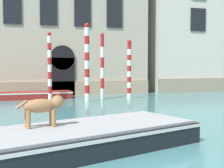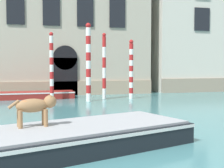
{
  "view_description": "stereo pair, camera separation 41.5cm",
  "coord_description": "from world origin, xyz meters",
  "px_view_note": "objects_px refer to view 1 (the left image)",
  "views": [
    {
      "loc": [
        0.53,
        -1.74,
        2.14
      ],
      "look_at": [
        4.8,
        12.85,
        1.2
      ],
      "focal_mm": 50.0,
      "sensor_mm": 36.0,
      "label": 1
    },
    {
      "loc": [
        0.93,
        -1.85,
        2.14
      ],
      "look_at": [
        4.8,
        12.85,
        1.2
      ],
      "focal_mm": 50.0,
      "sensor_mm": 36.0,
      "label": 2
    }
  ],
  "objects_px": {
    "boat_foreground": "(60,140)",
    "dog_on_deck": "(44,106)",
    "mooring_pole_3": "(102,66)",
    "mooring_pole_2": "(129,69)",
    "mooring_pole_4": "(50,66)",
    "boat_moored_near_palazzo": "(26,95)",
    "mooring_pole_0": "(87,62)"
  },
  "relations": [
    {
      "from": "mooring_pole_0",
      "to": "boat_foreground",
      "type": "bearing_deg",
      "value": -105.32
    },
    {
      "from": "mooring_pole_4",
      "to": "dog_on_deck",
      "type": "bearing_deg",
      "value": -95.82
    },
    {
      "from": "boat_foreground",
      "to": "dog_on_deck",
      "type": "bearing_deg",
      "value": 115.97
    },
    {
      "from": "boat_moored_near_palazzo",
      "to": "mooring_pole_2",
      "type": "distance_m",
      "value": 6.66
    },
    {
      "from": "boat_foreground",
      "to": "dog_on_deck",
      "type": "height_order",
      "value": "dog_on_deck"
    },
    {
      "from": "mooring_pole_2",
      "to": "dog_on_deck",
      "type": "bearing_deg",
      "value": -119.46
    },
    {
      "from": "boat_foreground",
      "to": "boat_moored_near_palazzo",
      "type": "bearing_deg",
      "value": 74.59
    },
    {
      "from": "mooring_pole_0",
      "to": "mooring_pole_3",
      "type": "bearing_deg",
      "value": 43.86
    },
    {
      "from": "boat_foreground",
      "to": "mooring_pole_3",
      "type": "distance_m",
      "value": 12.28
    },
    {
      "from": "dog_on_deck",
      "to": "mooring_pole_4",
      "type": "xyz_separation_m",
      "value": [
        1.13,
        11.08,
        0.95
      ]
    },
    {
      "from": "mooring_pole_3",
      "to": "mooring_pole_2",
      "type": "bearing_deg",
      "value": -15.71
    },
    {
      "from": "mooring_pole_3",
      "to": "mooring_pole_4",
      "type": "xyz_separation_m",
      "value": [
        -3.25,
        -0.03,
        -0.02
      ]
    },
    {
      "from": "boat_moored_near_palazzo",
      "to": "mooring_pole_0",
      "type": "height_order",
      "value": "mooring_pole_0"
    },
    {
      "from": "mooring_pole_0",
      "to": "mooring_pole_3",
      "type": "xyz_separation_m",
      "value": [
        1.22,
        1.17,
        -0.22
      ]
    },
    {
      "from": "boat_moored_near_palazzo",
      "to": "mooring_pole_2",
      "type": "relative_size",
      "value": 1.53
    },
    {
      "from": "boat_foreground",
      "to": "dog_on_deck",
      "type": "xyz_separation_m",
      "value": [
        -0.34,
        0.36,
        0.8
      ]
    },
    {
      "from": "boat_moored_near_palazzo",
      "to": "mooring_pole_2",
      "type": "bearing_deg",
      "value": -16.34
    },
    {
      "from": "boat_moored_near_palazzo",
      "to": "mooring_pole_0",
      "type": "relative_size",
      "value": 1.25
    },
    {
      "from": "mooring_pole_0",
      "to": "mooring_pole_2",
      "type": "height_order",
      "value": "mooring_pole_0"
    },
    {
      "from": "dog_on_deck",
      "to": "mooring_pole_3",
      "type": "relative_size",
      "value": 0.29
    },
    {
      "from": "mooring_pole_2",
      "to": "mooring_pole_0",
      "type": "bearing_deg",
      "value": -165.98
    },
    {
      "from": "boat_foreground",
      "to": "boat_moored_near_palazzo",
      "type": "xyz_separation_m",
      "value": [
        -0.57,
        12.65,
        -0.08
      ]
    },
    {
      "from": "mooring_pole_4",
      "to": "mooring_pole_3",
      "type": "bearing_deg",
      "value": 0.59
    },
    {
      "from": "dog_on_deck",
      "to": "boat_moored_near_palazzo",
      "type": "distance_m",
      "value": 12.33
    },
    {
      "from": "boat_moored_near_palazzo",
      "to": "mooring_pole_4",
      "type": "distance_m",
      "value": 2.58
    },
    {
      "from": "boat_foreground",
      "to": "mooring_pole_3",
      "type": "height_order",
      "value": "mooring_pole_3"
    },
    {
      "from": "boat_moored_near_palazzo",
      "to": "mooring_pole_3",
      "type": "xyz_separation_m",
      "value": [
        4.61,
        -1.18,
        1.84
      ]
    },
    {
      "from": "mooring_pole_2",
      "to": "mooring_pole_4",
      "type": "height_order",
      "value": "mooring_pole_4"
    },
    {
      "from": "boat_foreground",
      "to": "mooring_pole_2",
      "type": "xyz_separation_m",
      "value": [
        5.67,
        11.01,
        1.56
      ]
    },
    {
      "from": "dog_on_deck",
      "to": "mooring_pole_0",
      "type": "relative_size",
      "value": 0.26
    },
    {
      "from": "boat_foreground",
      "to": "mooring_pole_0",
      "type": "relative_size",
      "value": 1.7
    },
    {
      "from": "boat_foreground",
      "to": "mooring_pole_4",
      "type": "xyz_separation_m",
      "value": [
        0.78,
        11.43,
        1.74
      ]
    }
  ]
}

